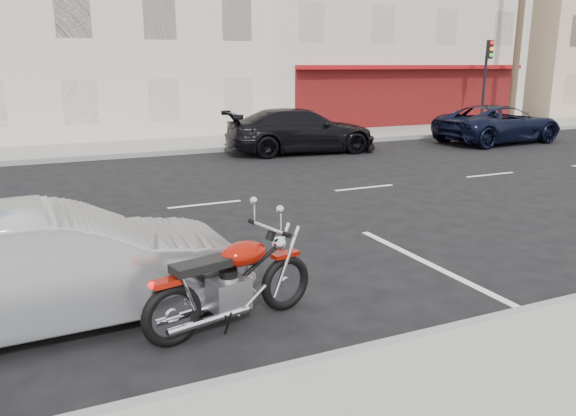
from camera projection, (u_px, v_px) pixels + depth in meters
name	position (u px, v px, depth m)	size (l,w,h in m)	color
ground	(290.00, 196.00, 12.80)	(120.00, 120.00, 0.00)	black
sidewalk_far	(41.00, 153.00, 18.42)	(80.00, 3.40, 0.15)	gray
curb_far	(42.00, 161.00, 16.93)	(80.00, 0.12, 0.16)	gray
bldg_corner	(348.00, 0.00, 30.05)	(14.00, 12.00, 12.50)	beige
bldg_far_east	(549.00, 23.00, 36.29)	(12.00, 12.00, 11.00)	tan
utility_pole	(520.00, 23.00, 25.46)	(1.80, 0.30, 9.00)	#422D1E
traffic_light	(486.00, 73.00, 24.95)	(0.26, 0.30, 3.80)	black
fire_hydrant	(454.00, 119.00, 25.00)	(0.20, 0.20, 0.72)	beige
motorcycle	(287.00, 270.00, 6.74)	(2.16, 0.85, 1.10)	black
sedan_silver	(58.00, 267.00, 6.30)	(1.47, 4.21, 1.39)	#989A9F
suv_far	(499.00, 124.00, 21.32)	(2.37, 5.13, 1.43)	black
car_far	(301.00, 131.00, 18.88)	(2.08, 5.12, 1.49)	black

